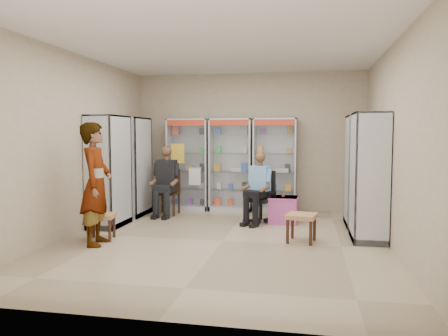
% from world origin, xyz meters
% --- Properties ---
extents(floor, '(6.00, 6.00, 0.00)m').
position_xyz_m(floor, '(0.00, 0.00, 0.00)').
color(floor, tan).
rests_on(floor, ground).
extents(room_shell, '(5.02, 6.02, 3.01)m').
position_xyz_m(room_shell, '(0.00, 0.00, 1.97)').
color(room_shell, tan).
rests_on(room_shell, ground).
extents(cabinet_back_left, '(0.90, 0.50, 2.00)m').
position_xyz_m(cabinet_back_left, '(-1.30, 2.73, 1.00)').
color(cabinet_back_left, '#A3A6AA').
rests_on(cabinet_back_left, floor).
extents(cabinet_back_mid, '(0.90, 0.50, 2.00)m').
position_xyz_m(cabinet_back_mid, '(-0.35, 2.73, 1.00)').
color(cabinet_back_mid, silver).
rests_on(cabinet_back_mid, floor).
extents(cabinet_back_right, '(0.90, 0.50, 2.00)m').
position_xyz_m(cabinet_back_right, '(0.60, 2.73, 1.00)').
color(cabinet_back_right, '#A9ABB0').
rests_on(cabinet_back_right, floor).
extents(cabinet_right_far, '(0.90, 0.50, 2.00)m').
position_xyz_m(cabinet_right_far, '(2.23, 1.60, 1.00)').
color(cabinet_right_far, '#AFB0B6').
rests_on(cabinet_right_far, floor).
extents(cabinet_right_near, '(0.90, 0.50, 2.00)m').
position_xyz_m(cabinet_right_near, '(2.23, 0.50, 1.00)').
color(cabinet_right_near, '#A8AAAF').
rests_on(cabinet_right_near, floor).
extents(cabinet_left_far, '(0.90, 0.50, 2.00)m').
position_xyz_m(cabinet_left_far, '(-2.23, 1.80, 1.00)').
color(cabinet_left_far, '#B8B9BF').
rests_on(cabinet_left_far, floor).
extents(cabinet_left_near, '(0.90, 0.50, 2.00)m').
position_xyz_m(cabinet_left_near, '(-2.23, 0.70, 1.00)').
color(cabinet_left_near, '#9EA0A5').
rests_on(cabinet_left_near, floor).
extents(wooden_chair, '(0.42, 0.42, 0.94)m').
position_xyz_m(wooden_chair, '(-1.55, 2.00, 0.47)').
color(wooden_chair, black).
rests_on(wooden_chair, floor).
extents(seated_customer, '(0.44, 0.60, 1.34)m').
position_xyz_m(seated_customer, '(-1.55, 1.95, 0.67)').
color(seated_customer, black).
rests_on(seated_customer, floor).
extents(office_chair, '(0.71, 0.71, 0.98)m').
position_xyz_m(office_chair, '(0.43, 1.53, 0.49)').
color(office_chair, black).
rests_on(office_chair, floor).
extents(seated_shopkeeper, '(0.61, 0.69, 1.25)m').
position_xyz_m(seated_shopkeeper, '(0.43, 1.48, 0.62)').
color(seated_shopkeeper, '#6696CB').
rests_on(seated_shopkeeper, floor).
extents(pink_trunk, '(0.54, 0.52, 0.50)m').
position_xyz_m(pink_trunk, '(0.86, 1.58, 0.25)').
color(pink_trunk, '#BB4A8C').
rests_on(pink_trunk, floor).
extents(tea_glass, '(0.07, 0.07, 0.11)m').
position_xyz_m(tea_glass, '(0.84, 1.62, 0.55)').
color(tea_glass, '#612608').
rests_on(tea_glass, pink_trunk).
extents(woven_stool_a, '(0.51, 0.51, 0.44)m').
position_xyz_m(woven_stool_a, '(1.20, 0.16, 0.22)').
color(woven_stool_a, '#A17343').
rests_on(woven_stool_a, floor).
extents(woven_stool_b, '(0.49, 0.49, 0.41)m').
position_xyz_m(woven_stool_b, '(-1.90, -0.28, 0.20)').
color(woven_stool_b, '#A87546').
rests_on(woven_stool_b, floor).
extents(standing_man, '(0.55, 0.74, 1.84)m').
position_xyz_m(standing_man, '(-1.82, -0.57, 0.92)').
color(standing_man, gray).
rests_on(standing_man, floor).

